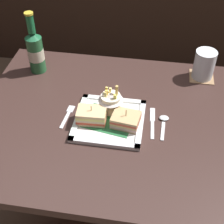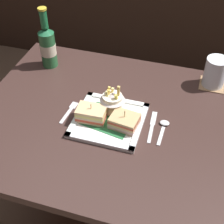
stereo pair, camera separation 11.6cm
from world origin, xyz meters
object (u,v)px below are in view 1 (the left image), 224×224
at_px(dining_table, 114,146).
at_px(square_plate, 109,121).
at_px(sandwich_half_right, 126,120).
at_px(spoon, 164,121).
at_px(fries_cup, 111,100).
at_px(water_glass, 204,66).
at_px(beer_bottle, 35,50).
at_px(fork, 68,115).
at_px(sandwich_half_left, 92,116).
at_px(knife, 152,121).

relative_size(dining_table, square_plate, 4.23).
height_order(sandwich_half_right, spoon, sandwich_half_right).
distance_m(dining_table, fries_cup, 0.22).
relative_size(dining_table, water_glass, 8.61).
relative_size(square_plate, sandwich_half_right, 2.34).
bearing_deg(square_plate, beer_bottle, 142.78).
distance_m(fries_cup, spoon, 0.21).
bearing_deg(fries_cup, spoon, -6.52).
relative_size(sandwich_half_right, water_glass, 0.87).
xyz_separation_m(fries_cup, beer_bottle, (-0.35, 0.22, 0.04)).
relative_size(beer_bottle, fork, 2.13).
height_order(square_plate, beer_bottle, beer_bottle).
xyz_separation_m(square_plate, sandwich_half_left, (-0.06, -0.01, 0.03)).
height_order(fries_cup, beer_bottle, beer_bottle).
bearing_deg(knife, fries_cup, 170.28).
bearing_deg(dining_table, sandwich_half_left, -155.07).
bearing_deg(square_plate, fork, 176.30).
relative_size(fries_cup, fork, 0.88).
bearing_deg(beer_bottle, square_plate, -37.22).
bearing_deg(water_glass, fork, -147.25).
bearing_deg(beer_bottle, fork, -52.71).
distance_m(square_plate, beer_bottle, 0.46).
bearing_deg(sandwich_half_right, sandwich_half_left, -180.00).
distance_m(fries_cup, fork, 0.17).
xyz_separation_m(water_glass, knife, (-0.19, -0.31, -0.05)).
height_order(fork, spoon, spoon).
height_order(square_plate, fork, square_plate).
distance_m(sandwich_half_left, fork, 0.11).
distance_m(dining_table, sandwich_half_right, 0.20).
relative_size(fries_cup, water_glass, 0.91).
bearing_deg(dining_table, sandwich_half_right, -38.65).
distance_m(water_glass, knife, 0.36).
bearing_deg(square_plate, sandwich_half_left, -167.31).
bearing_deg(water_glass, knife, -121.43).
xyz_separation_m(square_plate, fries_cup, (-0.00, 0.05, 0.05)).
relative_size(sandwich_half_left, fries_cup, 0.96).
xyz_separation_m(beer_bottle, water_glass, (0.70, 0.06, -0.04)).
distance_m(water_glass, spoon, 0.34).
bearing_deg(sandwich_half_left, water_glass, 40.64).
bearing_deg(spoon, dining_table, -177.36).
bearing_deg(spoon, fork, -176.73).
bearing_deg(beer_bottle, water_glass, 4.92).
xyz_separation_m(beer_bottle, spoon, (0.55, -0.24, -0.09)).
bearing_deg(knife, square_plate, -170.43).
bearing_deg(sandwich_half_right, square_plate, 167.31).
xyz_separation_m(sandwich_half_left, water_glass, (0.40, 0.35, 0.02)).
height_order(sandwich_half_right, water_glass, water_glass).
bearing_deg(fork, sandwich_half_right, -6.25).
distance_m(sandwich_half_right, beer_bottle, 0.51).
bearing_deg(sandwich_half_right, fork, 173.75).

